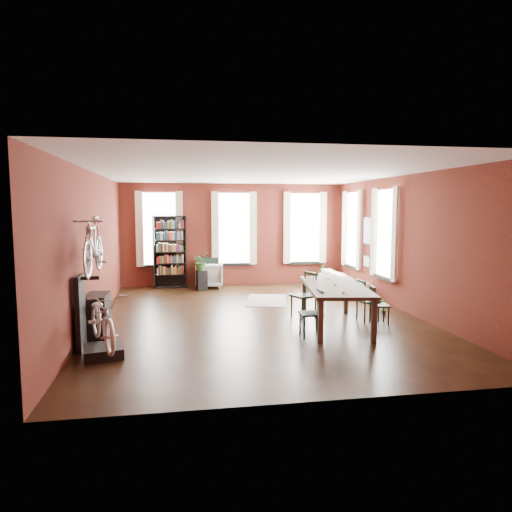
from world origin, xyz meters
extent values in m
plane|color=black|center=(0.00, 0.00, 0.00)|extent=(9.00, 9.00, 0.00)
cube|color=silver|center=(0.00, 0.00, 3.20)|extent=(7.00, 9.00, 0.04)
cube|color=#4D1813|center=(0.00, 4.50, 1.60)|extent=(7.00, 0.04, 3.20)
cube|color=#4D1813|center=(0.00, -4.50, 1.60)|extent=(7.00, 0.04, 3.20)
cube|color=#4D1813|center=(-3.50, 0.00, 1.60)|extent=(0.04, 9.00, 3.20)
cube|color=#4D1813|center=(3.50, 0.00, 1.60)|extent=(0.04, 9.00, 3.20)
cube|color=white|center=(-2.30, 4.47, 1.80)|extent=(1.00, 0.04, 2.20)
cube|color=beige|center=(-2.30, 4.40, 1.80)|extent=(1.40, 0.06, 2.30)
cube|color=white|center=(0.00, 4.47, 1.80)|extent=(1.00, 0.04, 2.20)
cube|color=beige|center=(0.00, 4.40, 1.80)|extent=(1.40, 0.06, 2.30)
cube|color=white|center=(2.30, 4.47, 1.80)|extent=(1.00, 0.04, 2.20)
cube|color=beige|center=(2.30, 4.40, 1.80)|extent=(1.40, 0.06, 2.30)
cube|color=white|center=(3.47, 1.00, 1.80)|extent=(0.04, 1.00, 2.20)
cube|color=beige|center=(3.40, 1.00, 1.80)|extent=(0.06, 1.40, 2.30)
cube|color=white|center=(3.47, 3.20, 1.80)|extent=(0.04, 1.00, 2.20)
cube|color=beige|center=(3.40, 3.20, 1.80)|extent=(0.06, 1.40, 2.30)
cube|color=black|center=(3.46, 2.10, 1.80)|extent=(0.04, 0.55, 0.75)
cube|color=black|center=(3.46, 2.10, 0.95)|extent=(0.04, 0.45, 0.35)
cube|color=#453529|center=(1.42, -1.03, 0.43)|extent=(1.51, 2.67, 0.86)
cube|color=#193733|center=(0.73, -1.65, 0.45)|extent=(0.43, 0.43, 0.89)
cube|color=black|center=(0.99, -0.19, 0.50)|extent=(0.61, 0.61, 1.01)
cube|color=#212F1C|center=(2.43, -0.96, 0.40)|extent=(0.41, 0.41, 0.80)
cube|color=#173431|center=(2.29, -0.69, 0.45)|extent=(0.46, 0.46, 0.89)
cube|color=black|center=(-2.00, 4.30, 1.10)|extent=(1.00, 0.32, 2.20)
imported|color=silver|center=(-0.82, 4.10, 0.42)|extent=(0.88, 0.83, 0.84)
imported|color=beige|center=(2.95, 2.60, 0.41)|extent=(0.61, 2.08, 0.81)
cube|color=black|center=(0.55, 1.82, 0.01)|extent=(1.36, 1.82, 0.01)
cube|color=black|center=(-2.97, -2.25, 0.09)|extent=(0.72, 0.72, 0.18)
cube|color=black|center=(-3.40, -1.80, 0.65)|extent=(0.16, 0.60, 1.30)
cube|color=black|center=(-3.28, -0.90, 0.40)|extent=(0.40, 0.80, 0.80)
cube|color=black|center=(-1.08, 3.64, 0.30)|extent=(0.36, 0.36, 0.59)
imported|color=#265522|center=(2.75, 4.15, 0.15)|extent=(0.60, 0.76, 0.30)
imported|color=#2D6327|center=(2.90, -0.20, 0.07)|extent=(0.43, 0.40, 0.14)
imported|color=beige|center=(-2.97, -2.22, 1.05)|extent=(0.88, 1.06, 1.74)
imported|color=#A5A8AD|center=(-3.15, -1.80, 2.13)|extent=(0.47, 1.00, 1.66)
imported|color=#2B5C25|center=(-1.08, 3.63, 0.80)|extent=(0.65, 0.68, 0.43)
camera|label=1|loc=(-1.71, -9.83, 2.44)|focal=32.00mm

